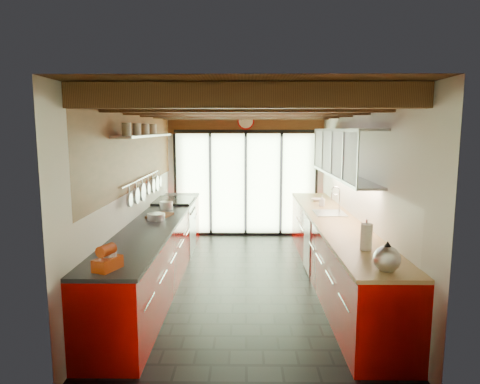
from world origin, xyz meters
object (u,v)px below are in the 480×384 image
(stand_mixer, at_px, (108,259))
(kettle, at_px, (387,257))
(paper_towel, at_px, (366,237))
(soap_bottle, at_px, (322,201))
(bowl, at_px, (317,200))

(stand_mixer, relative_size, kettle, 0.97)
(paper_towel, bearing_deg, kettle, -90.00)
(paper_towel, relative_size, soap_bottle, 1.86)
(paper_towel, xyz_separation_m, bowl, (0.00, 3.11, -0.12))
(kettle, xyz_separation_m, bowl, (0.00, 3.78, -0.10))
(soap_bottle, height_order, bowl, soap_bottle)
(soap_bottle, distance_m, bowl, 0.50)
(kettle, distance_m, soap_bottle, 3.28)
(soap_bottle, bearing_deg, paper_towel, -90.00)
(soap_bottle, bearing_deg, stand_mixer, -127.80)
(kettle, bearing_deg, bowl, 90.00)
(kettle, bearing_deg, paper_towel, 90.00)
(kettle, height_order, bowl, kettle)
(bowl, bearing_deg, stand_mixer, -123.96)
(stand_mixer, relative_size, soap_bottle, 1.68)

